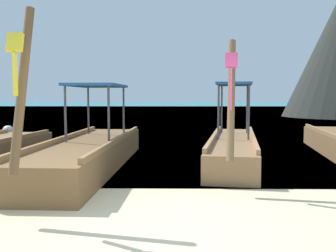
% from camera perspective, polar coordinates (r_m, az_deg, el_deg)
% --- Properties ---
extents(ground, '(120.00, 120.00, 0.00)m').
position_cam_1_polar(ground, '(4.82, -0.87, -14.69)').
color(ground, beige).
extents(sea_water, '(120.00, 120.00, 0.00)m').
position_cam_1_polar(sea_water, '(66.59, 0.88, 2.95)').
color(sea_water, teal).
rests_on(sea_water, ground).
extents(longtail_boat_yellow_ribbon, '(1.57, 7.03, 2.79)m').
position_cam_1_polar(longtail_boat_yellow_ribbon, '(8.77, -11.37, -3.74)').
color(longtail_boat_yellow_ribbon, brown).
rests_on(longtail_boat_yellow_ribbon, ground).
extents(longtail_boat_pink_ribbon, '(1.96, 6.45, 2.55)m').
position_cam_1_polar(longtail_boat_pink_ribbon, '(9.78, 9.47, -2.98)').
color(longtail_boat_pink_ribbon, olive).
rests_on(longtail_boat_pink_ribbon, ground).
extents(mooring_buoy_near, '(0.43, 0.43, 0.43)m').
position_cam_1_polar(mooring_buoy_near, '(16.66, -22.27, -0.67)').
color(mooring_buoy_near, white).
rests_on(mooring_buoy_near, sea_water).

